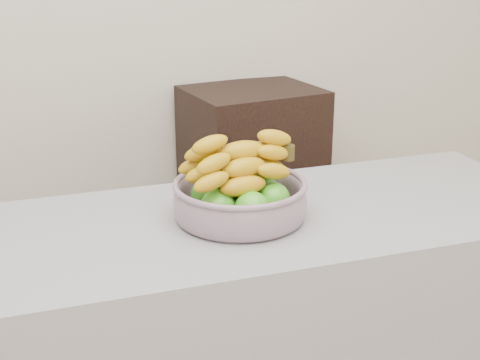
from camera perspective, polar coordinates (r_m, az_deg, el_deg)
name	(u,v)px	position (r m, az deg, el deg)	size (l,w,h in m)	color
cabinet	(252,196)	(2.94, 1.01, -1.41)	(0.53, 0.43, 0.96)	black
fruit_bowl	(240,194)	(1.63, -0.01, -1.25)	(0.33, 0.33, 0.20)	#98A5B6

